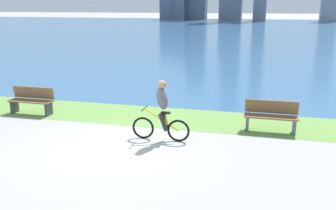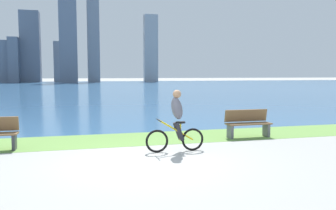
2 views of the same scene
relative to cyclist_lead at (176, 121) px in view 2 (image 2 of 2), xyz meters
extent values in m
plane|color=#9E9E99|center=(-1.09, -0.87, -0.83)|extent=(300.00, 300.00, 0.00)
cube|color=#6B9947|center=(-1.09, 2.07, -0.83)|extent=(120.00, 2.28, 0.01)
cube|color=#386693|center=(-1.09, 45.64, -0.83)|extent=(300.00, 84.86, 0.00)
torus|color=black|center=(-0.53, 0.00, -0.52)|extent=(0.61, 0.06, 0.61)
torus|color=black|center=(0.46, 0.00, -0.52)|extent=(0.61, 0.06, 0.61)
cylinder|color=gold|center=(-0.01, 0.00, -0.24)|extent=(0.96, 0.04, 0.59)
cylinder|color=gold|center=(0.11, 0.00, -0.29)|extent=(0.04, 0.04, 0.46)
cube|color=black|center=(0.11, 0.00, -0.05)|extent=(0.24, 0.10, 0.05)
cylinder|color=black|center=(-0.48, 0.00, 0.03)|extent=(0.03, 0.52, 0.03)
ellipsoid|color=#595966|center=(0.01, 0.00, 0.33)|extent=(0.40, 0.36, 0.65)
sphere|color=#A57A59|center=(0.01, 0.00, 0.71)|extent=(0.22, 0.22, 0.22)
cylinder|color=#26262D|center=(0.06, -0.10, -0.29)|extent=(0.27, 0.11, 0.49)
cylinder|color=#26262D|center=(0.06, 0.10, -0.29)|extent=(0.27, 0.11, 0.49)
cube|color=#38383D|center=(-4.24, 1.33, -0.60)|extent=(0.08, 0.37, 0.45)
cube|color=brown|center=(2.86, 1.43, -0.38)|extent=(1.50, 0.45, 0.04)
cube|color=brown|center=(2.86, 1.62, -0.13)|extent=(1.50, 0.11, 0.40)
cube|color=#595960|center=(3.51, 1.43, -0.60)|extent=(0.08, 0.37, 0.45)
cube|color=#595960|center=(2.21, 1.43, -0.60)|extent=(0.08, 0.37, 0.45)
cube|color=slate|center=(-19.50, 79.93, 4.05)|extent=(4.49, 3.07, 9.75)
cube|color=slate|center=(-16.80, 79.49, 4.40)|extent=(2.27, 3.72, 10.47)
cube|color=slate|center=(-13.48, 82.33, 7.67)|extent=(4.47, 4.12, 17.00)
cube|color=slate|center=(-7.20, 83.87, 4.20)|extent=(2.09, 3.40, 10.07)
cube|color=slate|center=(-4.46, 75.36, 10.97)|extent=(3.95, 3.90, 23.60)
cube|color=slate|center=(1.28, 78.23, 9.71)|extent=(2.77, 4.31, 21.08)
cube|color=#8C939E|center=(15.81, 80.16, 7.70)|extent=(3.47, 2.06, 17.05)
camera|label=1|loc=(2.50, -9.21, 2.74)|focal=39.94mm
camera|label=2|loc=(-2.51, -8.85, 1.25)|focal=37.37mm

